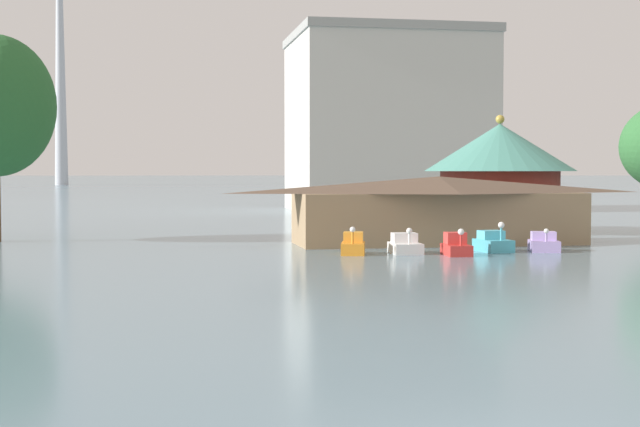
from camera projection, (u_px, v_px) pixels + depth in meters
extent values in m
cube|color=orange|center=(353.00, 248.00, 53.99)|extent=(1.90, 2.74, 0.68)
cube|color=gold|center=(353.00, 237.00, 54.27)|extent=(1.37, 1.36, 0.60)
cylinder|color=orange|center=(353.00, 238.00, 52.97)|extent=(0.14, 0.14, 0.66)
sphere|color=white|center=(353.00, 229.00, 52.95)|extent=(0.32, 0.32, 0.32)
cube|color=white|center=(405.00, 248.00, 54.55)|extent=(1.77, 2.53, 0.62)
cube|color=white|center=(404.00, 238.00, 54.82)|extent=(1.46, 1.17, 0.57)
cylinder|color=white|center=(409.00, 239.00, 53.54)|extent=(0.14, 0.14, 0.60)
sphere|color=white|center=(409.00, 231.00, 53.52)|extent=(0.35, 0.35, 0.35)
cube|color=red|center=(456.00, 250.00, 53.35)|extent=(1.48, 2.49, 0.62)
cube|color=#E8423C|center=(455.00, 238.00, 53.62)|extent=(1.20, 1.15, 0.69)
cylinder|color=red|center=(461.00, 240.00, 52.37)|extent=(0.14, 0.14, 0.61)
sphere|color=white|center=(461.00, 232.00, 52.34)|extent=(0.36, 0.36, 0.36)
cube|color=#4CB7CC|center=(493.00, 246.00, 55.71)|extent=(1.91, 2.60, 0.74)
cube|color=#5DCDE2|center=(491.00, 235.00, 55.97)|extent=(1.51, 1.25, 0.53)
cylinder|color=#4CB7CC|center=(501.00, 234.00, 54.75)|extent=(0.14, 0.14, 0.73)
sphere|color=white|center=(501.00, 225.00, 54.73)|extent=(0.38, 0.38, 0.38)
cube|color=#B299D8|center=(544.00, 246.00, 55.92)|extent=(2.24, 2.64, 0.67)
cube|color=#C8ADF0|center=(543.00, 236.00, 56.18)|extent=(1.65, 1.37, 0.52)
cylinder|color=#B299D8|center=(546.00, 238.00, 54.99)|extent=(0.14, 0.14, 0.48)
sphere|color=white|center=(546.00, 231.00, 54.98)|extent=(0.30, 0.30, 0.30)
cube|color=#9E7F5B|center=(438.00, 218.00, 61.74)|extent=(18.89, 5.95, 3.40)
pyramid|color=brown|center=(438.00, 185.00, 61.64)|extent=(20.40, 6.85, 1.09)
cylinder|color=#993328|center=(499.00, 202.00, 73.32)|extent=(9.36, 9.36, 4.84)
cone|color=teal|center=(500.00, 147.00, 73.12)|extent=(11.94, 11.94, 3.74)
sphere|color=#B7993D|center=(500.00, 119.00, 73.02)|extent=(0.70, 0.70, 0.70)
cube|color=beige|center=(386.00, 126.00, 114.37)|extent=(22.58, 19.91, 20.85)
cube|color=#999993|center=(387.00, 37.00, 113.87)|extent=(23.03, 20.31, 1.00)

